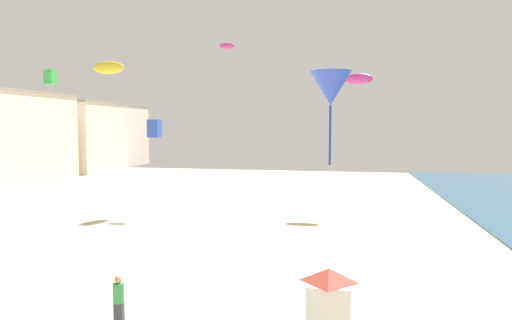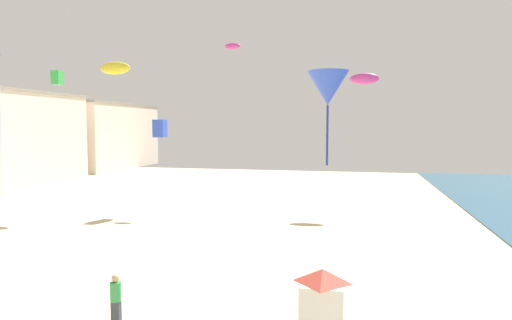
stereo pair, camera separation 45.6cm
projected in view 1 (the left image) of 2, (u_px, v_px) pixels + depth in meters
boardwalk_hotel_far at (83, 136)px, 65.75m from camera, size 12.61×18.46×9.43m
kite_flyer at (119, 299)px, 13.76m from camera, size 0.34×0.34×1.64m
lifeguard_stand at (329, 295)px, 11.59m from camera, size 1.10×1.10×2.55m
kite_green_box at (50, 77)px, 30.56m from camera, size 0.61×0.61×0.95m
kite_magenta_parafoil at (227, 46)px, 36.53m from camera, size 1.30×0.36×0.51m
kite_yellow_parafoil at (109, 68)px, 33.61m from camera, size 2.44×0.68×0.95m
kite_blue_delta at (331, 88)px, 14.24m from camera, size 1.31×1.31×2.98m
kite_magenta_parafoil_2 at (358, 79)px, 34.54m from camera, size 2.19×0.61×0.85m
kite_blue_box at (154, 128)px, 32.60m from camera, size 0.82×0.82×1.28m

